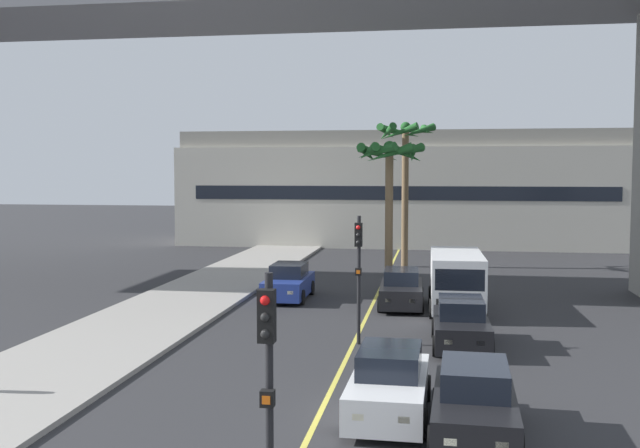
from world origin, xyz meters
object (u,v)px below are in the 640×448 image
car_queue_fifth (389,385)px  traffic_light_median_far (359,262)px  car_queue_front (461,325)px  traffic_light_median_near (268,376)px  car_queue_third (289,283)px  car_queue_second (474,404)px  car_queue_fourth (401,290)px  delivery_van (456,280)px  palm_tree_mid_median (389,166)px  palm_tree_near_median (405,150)px

car_queue_fifth → traffic_light_median_far: bearing=102.0°
car_queue_front → traffic_light_median_near: size_ratio=0.98×
car_queue_third → car_queue_fifth: bearing=-70.0°
car_queue_second → car_queue_fifth: (-1.87, 1.10, 0.00)m
car_queue_front → car_queue_fourth: (-2.23, 6.67, 0.00)m
car_queue_fifth → delivery_van: (1.85, 12.94, 0.57)m
car_queue_second → traffic_light_median_far: 8.77m
car_queue_front → car_queue_fourth: same height
car_queue_third → traffic_light_median_near: bearing=-79.2°
delivery_van → palm_tree_mid_median: (-3.08, 5.60, 4.59)m
palm_tree_near_median → car_queue_second: bearing=-84.4°
delivery_van → car_queue_fifth: bearing=-98.1°
car_queue_third → delivery_van: size_ratio=0.78×
car_queue_second → palm_tree_mid_median: bearing=99.0°
car_queue_front → palm_tree_mid_median: (-3.09, 11.59, 5.15)m
car_queue_third → palm_tree_near_median: (4.56, 11.67, 6.13)m
traffic_light_median_far → palm_tree_near_median: palm_tree_near_median is taller
palm_tree_mid_median → car_queue_fourth: bearing=-80.1°
traffic_light_median_near → palm_tree_near_median: (0.51, 32.95, 4.13)m
delivery_van → palm_tree_mid_median: bearing=118.8°
traffic_light_median_near → palm_tree_mid_median: bearing=89.8°
delivery_van → palm_tree_near_median: 14.81m
car_queue_third → car_queue_fifth: 15.68m
delivery_van → palm_tree_near_median: palm_tree_near_median is taller
traffic_light_median_far → palm_tree_near_median: 20.08m
traffic_light_median_far → car_queue_third: bearing=116.3°
car_queue_second → car_queue_third: (-7.24, 15.84, 0.00)m
car_queue_second → palm_tree_near_median: size_ratio=0.49×
car_queue_fourth → traffic_light_median_near: bearing=-92.7°
car_queue_front → traffic_light_median_near: 14.01m
car_queue_second → palm_tree_near_median: (-2.68, 27.51, 6.13)m
car_queue_third → car_queue_fifth: (5.37, -14.73, 0.00)m
palm_tree_mid_median → traffic_light_median_far: bearing=-91.0°
traffic_light_median_near → car_queue_third: bearing=100.8°
car_queue_fourth → car_queue_fifth: bearing=-88.4°
delivery_van → traffic_light_median_far: 7.14m
delivery_van → palm_tree_near_median: (-2.66, 13.47, 5.56)m
car_queue_front → delivery_van: bearing=90.0°
car_queue_fifth → car_queue_third: bearing=110.0°
car_queue_third → traffic_light_median_near: size_ratio=0.98×
car_queue_front → traffic_light_median_near: traffic_light_median_near is taller
car_queue_fifth → palm_tree_mid_median: size_ratio=0.58×
car_queue_fourth → palm_tree_mid_median: 7.18m
car_queue_fourth → delivery_van: delivery_van is taller
palm_tree_near_median → delivery_van: bearing=-78.8°
car_queue_second → car_queue_third: bearing=114.6°
car_queue_front → car_queue_fifth: same height
car_queue_front → car_queue_second: 8.05m
car_queue_front → palm_tree_mid_median: 13.06m
traffic_light_median_near → palm_tree_near_median: bearing=89.1°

